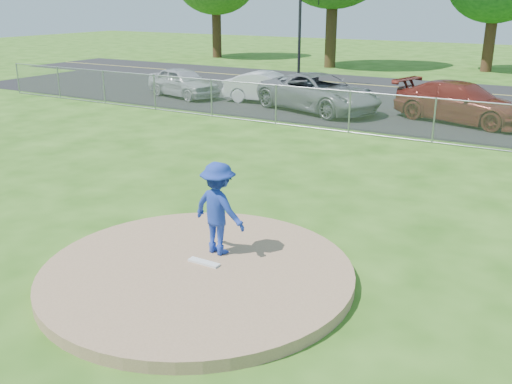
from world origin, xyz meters
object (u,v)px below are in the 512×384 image
(traffic_signal_left, at_px, (304,23))
(traffic_cone, at_px, (288,98))
(parked_car_darkred, at_px, (461,102))
(parked_car_silver, at_px, (183,82))
(parked_car_gray, at_px, (319,93))
(parked_car_white, at_px, (269,88))
(pitcher, at_px, (219,208))

(traffic_signal_left, bearing_deg, traffic_cone, -69.33)
(parked_car_darkred, bearing_deg, traffic_cone, 108.84)
(traffic_signal_left, height_order, parked_car_silver, traffic_signal_left)
(parked_car_silver, distance_m, parked_car_gray, 7.32)
(parked_car_silver, bearing_deg, traffic_cone, -73.09)
(parked_car_gray, xyz_separation_m, parked_car_darkred, (5.76, 0.70, -0.02))
(traffic_cone, height_order, parked_car_gray, parked_car_gray)
(parked_car_silver, relative_size, parked_car_white, 0.99)
(traffic_signal_left, xyz_separation_m, traffic_cone, (2.44, -6.47, -2.95))
(traffic_cone, relative_size, parked_car_white, 0.19)
(parked_car_silver, bearing_deg, pitcher, -125.47)
(parked_car_white, distance_m, parked_car_gray, 2.97)
(parked_car_white, relative_size, parked_car_gray, 0.74)
(traffic_cone, height_order, parked_car_darkred, parked_car_darkred)
(parked_car_gray, bearing_deg, traffic_signal_left, 50.28)
(parked_car_white, bearing_deg, parked_car_silver, 92.73)
(traffic_signal_left, xyz_separation_m, parked_car_white, (1.19, -5.95, -2.66))
(parked_car_silver, bearing_deg, parked_car_gray, -75.24)
(parked_car_white, relative_size, parked_car_darkred, 0.79)
(traffic_cone, xyz_separation_m, parked_car_white, (-1.25, 0.52, 0.30))
(traffic_signal_left, height_order, parked_car_gray, traffic_signal_left)
(traffic_cone, relative_size, parked_car_darkred, 0.15)
(parked_car_white, xyz_separation_m, parked_car_darkred, (8.63, -0.05, 0.08))
(pitcher, bearing_deg, parked_car_gray, -63.58)
(traffic_signal_left, height_order, traffic_cone, traffic_signal_left)
(pitcher, distance_m, parked_car_gray, 15.30)
(parked_car_white, bearing_deg, parked_car_darkred, -96.55)
(traffic_signal_left, distance_m, parked_car_gray, 8.24)
(parked_car_white, distance_m, parked_car_darkred, 8.63)
(parked_car_silver, relative_size, parked_car_gray, 0.73)
(traffic_cone, distance_m, parked_car_darkred, 7.40)
(traffic_cone, bearing_deg, parked_car_silver, -178.25)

